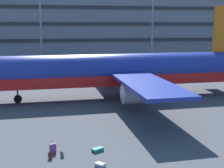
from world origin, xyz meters
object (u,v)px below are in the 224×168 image
at_px(backpack_teal, 62,154).
at_px(backpack_laid_flat, 50,156).
at_px(suitcase_purple, 53,148).
at_px(airliner, 121,71).
at_px(suitcase_scuffed, 98,150).
at_px(suitcase_silver, 100,165).

relative_size(backpack_teal, backpack_laid_flat, 0.86).
bearing_deg(suitcase_purple, backpack_laid_flat, -100.15).
height_order(airliner, backpack_laid_flat, airliner).
bearing_deg(airliner, suitcase_purple, -116.92).
bearing_deg(suitcase_scuffed, backpack_laid_flat, -167.88).
bearing_deg(backpack_teal, suitcase_silver, -39.65).
height_order(suitcase_scuffed, suitcase_silver, suitcase_scuffed).
height_order(suitcase_purple, suitcase_silver, suitcase_purple).
xyz_separation_m(airliner, suitcase_purple, (-7.90, -15.56, -2.93)).
bearing_deg(backpack_laid_flat, suitcase_silver, -28.76).
xyz_separation_m(suitcase_scuffed, backpack_teal, (-2.46, -0.50, 0.08)).
relative_size(suitcase_purple, suitcase_scuffed, 1.00).
height_order(suitcase_purple, backpack_laid_flat, suitcase_purple).
relative_size(suitcase_scuffed, backpack_laid_flat, 1.65).
distance_m(suitcase_purple, backpack_laid_flat, 0.94).
distance_m(airliner, suitcase_silver, 19.11).
xyz_separation_m(suitcase_scuffed, suitcase_silver, (-0.16, -2.41, -0.01)).
height_order(suitcase_scuffed, backpack_teal, backpack_teal).
bearing_deg(airliner, suitcase_silver, -105.24).
xyz_separation_m(airliner, suitcase_scuffed, (-4.80, -15.77, -3.17)).
bearing_deg(backpack_teal, suitcase_purple, 131.98).
bearing_deg(suitcase_scuffed, suitcase_silver, -93.70).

